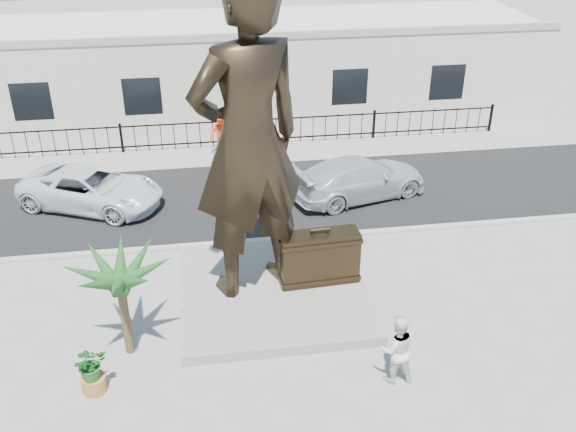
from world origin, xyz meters
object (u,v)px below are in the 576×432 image
at_px(tourist, 397,349).
at_px(suitcase, 319,257).
at_px(statue, 248,142).
at_px(car_white, 91,188).

bearing_deg(tourist, suitcase, -73.74).
height_order(statue, car_white, statue).
distance_m(statue, car_white, 8.87).
xyz_separation_m(suitcase, car_white, (-7.02, 6.25, -0.36)).
xyz_separation_m(tourist, car_white, (-8.09, 10.14, -0.19)).
relative_size(suitcase, tourist, 1.22).
bearing_deg(suitcase, statue, 172.36).
bearing_deg(statue, suitcase, 153.24).
bearing_deg(tourist, statue, -52.74).
bearing_deg(suitcase, car_white, 134.99).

